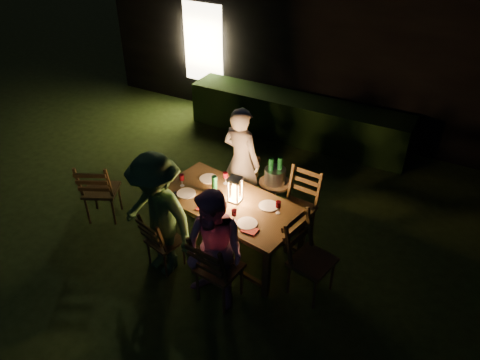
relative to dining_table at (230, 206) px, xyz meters
The scene contains 29 objects.
garden_envelope 5.79m from the dining_table, 89.66° to the left, with size 40.00×40.00×3.20m.
dining_table is the anchor object (origin of this frame).
chair_near_left 1.00m from the dining_table, 129.93° to the right, with size 0.49×0.51×0.89m.
chair_near_right 0.98m from the dining_table, 69.17° to the right, with size 0.51×0.55×1.05m.
chair_far_left 0.99m from the dining_table, 110.86° to the left, with size 0.47×0.50×0.93m.
chair_far_right 1.03m from the dining_table, 45.10° to the left, with size 0.50×0.53×1.04m.
chair_end 1.29m from the dining_table, ahead, with size 0.60×0.57×1.07m.
chair_spare 2.03m from the dining_table, behind, with size 0.63×0.65×1.04m.
person_house_side 0.94m from the dining_table, 109.26° to the left, with size 0.61×0.40×1.66m, color beige.
person_opp_right 0.94m from the dining_table, 70.74° to the right, with size 0.76×0.59×1.56m, color #B47B9C.
person_opp_left 0.95m from the dining_table, 128.26° to the right, with size 1.10×0.63×1.70m, color #345F2F.
lantern 0.25m from the dining_table, 35.50° to the left, with size 0.16×0.16×0.35m.
plate_far_left 0.60m from the dining_table, 148.70° to the left, with size 0.25×0.25×0.01m, color white.
plate_near_left 0.60m from the dining_table, 167.70° to the right, with size 0.25×0.25×0.01m, color white.
plate_far_right 0.51m from the dining_table, 16.55° to the left, with size 0.25×0.25×0.01m, color white.
plate_near_right 0.51m from the dining_table, 35.55° to the right, with size 0.25×0.25×0.01m, color white.
wineglass_a 0.44m from the dining_table, 127.48° to the left, with size 0.06×0.06×0.18m, color #59070F, non-canonical shape.
wineglass_b 0.75m from the dining_table, behind, with size 0.06×0.06×0.18m, color #59070F, non-canonical shape.
wineglass_c 0.44m from the dining_table, 52.52° to the right, with size 0.06×0.06×0.18m, color #59070F, non-canonical shape.
wineglass_d 0.67m from the dining_table, ahead, with size 0.06×0.06×0.18m, color #59070F, non-canonical shape.
wineglass_e 0.36m from the dining_table, 117.93° to the right, with size 0.06×0.06×0.18m, color silver, non-canonical shape.
bottle_table 0.33m from the dining_table, behind, with size 0.07×0.07×0.28m, color #0F471E.
napkin_left 0.36m from the dining_table, 124.61° to the right, with size 0.18×0.14×0.01m, color red.
napkin_right 0.63m from the dining_table, 38.11° to the right, with size 0.18×0.14×0.01m, color red.
phone 0.69m from the dining_table, 163.68° to the right, with size 0.14×0.07×0.01m, color black.
side_table 0.95m from the dining_table, 76.68° to the left, with size 0.46×0.46×0.62m.
ice_bucket 0.94m from the dining_table, 76.68° to the left, with size 0.30×0.30×0.22m, color #A5A8AD.
bottle_bucket_a 0.89m from the dining_table, 79.23° to the left, with size 0.07×0.07×0.32m, color #0F471E.
bottle_bucket_b 0.99m from the dining_table, 74.39° to the left, with size 0.07×0.07×0.32m, color #0F471E.
Camera 1 is at (2.37, -3.71, 4.35)m, focal length 35.00 mm.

